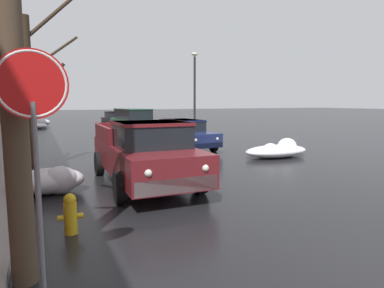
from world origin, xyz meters
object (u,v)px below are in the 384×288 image
(fire_hydrant, at_px, (70,214))
(stop_sign_at_corner, at_px, (33,108))
(sedan_black_parked_far_down_block, at_px, (117,119))
(street_lamp_post, at_px, (195,90))
(sedan_darkblue_parked_kerbside_close, at_px, (184,134))
(pickup_truck_maroon_approaching_near_lane, at_px, (145,153))
(suv_green_parked_kerbside_mid, at_px, (133,121))
(bare_tree_second_along_sidewalk, at_px, (31,87))

(fire_hydrant, height_order, stop_sign_at_corner, stop_sign_at_corner)
(sedan_black_parked_far_down_block, relative_size, street_lamp_post, 0.82)
(sedan_darkblue_parked_kerbside_close, distance_m, stop_sign_at_corner, 12.34)
(pickup_truck_maroon_approaching_near_lane, xyz_separation_m, stop_sign_at_corner, (-2.64, -4.69, 1.31))
(sedan_black_parked_far_down_block, xyz_separation_m, fire_hydrant, (-5.81, -23.08, -0.40))
(suv_green_parked_kerbside_mid, height_order, sedan_black_parked_far_down_block, suv_green_parked_kerbside_mid)
(sedan_black_parked_far_down_block, bearing_deg, pickup_truck_maroon_approaching_near_lane, -100.18)
(pickup_truck_maroon_approaching_near_lane, height_order, sedan_darkblue_parked_kerbside_close, pickup_truck_maroon_approaching_near_lane)
(bare_tree_second_along_sidewalk, relative_size, sedan_darkblue_parked_kerbside_close, 1.43)
(sedan_darkblue_parked_kerbside_close, height_order, sedan_black_parked_far_down_block, same)
(pickup_truck_maroon_approaching_near_lane, bearing_deg, fire_hydrant, -127.42)
(sedan_black_parked_far_down_block, relative_size, fire_hydrant, 6.19)
(bare_tree_second_along_sidewalk, bearing_deg, sedan_darkblue_parked_kerbside_close, 18.55)
(bare_tree_second_along_sidewalk, distance_m, sedan_darkblue_parked_kerbside_close, 7.08)
(bare_tree_second_along_sidewalk, relative_size, suv_green_parked_kerbside_mid, 1.29)
(sedan_black_parked_far_down_block, bearing_deg, fire_hydrant, -104.14)
(bare_tree_second_along_sidewalk, height_order, sedan_black_parked_far_down_block, bare_tree_second_along_sidewalk)
(bare_tree_second_along_sidewalk, bearing_deg, suv_green_parked_kerbside_mid, 57.96)
(pickup_truck_maroon_approaching_near_lane, bearing_deg, street_lamp_post, 58.39)
(bare_tree_second_along_sidewalk, distance_m, suv_green_parked_kerbside_mid, 11.30)
(bare_tree_second_along_sidewalk, distance_m, fire_hydrant, 6.94)
(pickup_truck_maroon_approaching_near_lane, xyz_separation_m, fire_hydrant, (-2.18, -2.85, -0.53))
(sedan_black_parked_far_down_block, height_order, stop_sign_at_corner, stop_sign_at_corner)
(sedan_darkblue_parked_kerbside_close, bearing_deg, pickup_truck_maroon_approaching_near_lane, -122.37)
(bare_tree_second_along_sidewalk, bearing_deg, street_lamp_post, 36.81)
(suv_green_parked_kerbside_mid, distance_m, stop_sign_at_corner, 18.76)
(pickup_truck_maroon_approaching_near_lane, distance_m, sedan_darkblue_parked_kerbside_close, 6.88)
(bare_tree_second_along_sidewalk, xyz_separation_m, suv_green_parked_kerbside_mid, (5.92, 9.46, -1.74))
(sedan_black_parked_far_down_block, distance_m, fire_hydrant, 23.80)
(sedan_black_parked_far_down_block, bearing_deg, sedan_darkblue_parked_kerbside_close, -89.81)
(fire_hydrant, bearing_deg, pickup_truck_maroon_approaching_near_lane, 52.58)
(fire_hydrant, relative_size, stop_sign_at_corner, 0.25)
(sedan_darkblue_parked_kerbside_close, bearing_deg, street_lamp_post, 59.33)
(pickup_truck_maroon_approaching_near_lane, bearing_deg, bare_tree_second_along_sidewalk, 127.12)
(sedan_darkblue_parked_kerbside_close, bearing_deg, suv_green_parked_kerbside_mid, 94.07)
(sedan_black_parked_far_down_block, height_order, street_lamp_post, street_lamp_post)
(sedan_darkblue_parked_kerbside_close, xyz_separation_m, street_lamp_post, (2.83, 4.78, 2.26))
(sedan_darkblue_parked_kerbside_close, relative_size, fire_hydrant, 6.01)
(suv_green_parked_kerbside_mid, bearing_deg, sedan_darkblue_parked_kerbside_close, -85.93)
(suv_green_parked_kerbside_mid, xyz_separation_m, stop_sign_at_corner, (-5.80, -17.80, 1.20))
(sedan_black_parked_far_down_block, distance_m, stop_sign_at_corner, 25.74)
(pickup_truck_maroon_approaching_near_lane, relative_size, street_lamp_post, 1.01)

